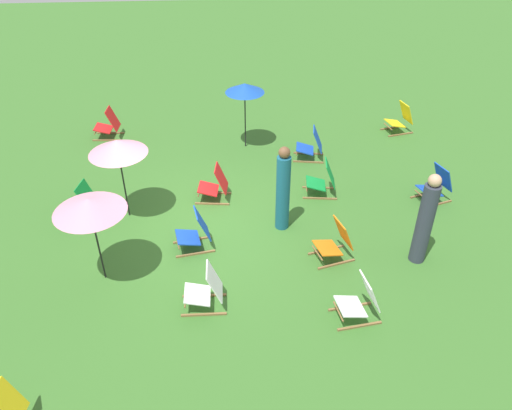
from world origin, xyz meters
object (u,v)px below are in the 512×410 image
object	(u,v)px
deckchair_0	(360,301)
deckchair_5	(215,185)
deckchair_11	(82,203)
person_0	(425,221)
deckchair_3	(195,232)
deckchair_10	(206,290)
deckchair_6	(323,180)
deckchair_1	(436,185)
person_1	(283,190)
deckchair_8	(335,242)
deckchair_2	(311,145)
deckchair_4	(400,119)
umbrella_1	(89,205)
umbrella_0	(245,88)
umbrella_2	(117,147)
deckchair_9	(108,125)

from	to	relation	value
deckchair_0	deckchair_5	size ratio (longest dim) A/B	1.00
deckchair_11	person_0	world-z (taller)	person_0
deckchair_3	deckchair_11	xyz separation A→B (m)	(-1.17, -2.38, 0.00)
deckchair_10	deckchair_11	world-z (taller)	same
deckchair_6	deckchair_11	xyz separation A→B (m)	(0.51, -5.17, 0.00)
deckchair_1	person_1	bearing A→B (deg)	-95.69
deckchair_5	deckchair_11	world-z (taller)	same
deckchair_11	deckchair_5	bearing A→B (deg)	110.71
deckchair_8	deckchair_2	bearing A→B (deg)	162.17
person_1	deckchair_4	bearing A→B (deg)	123.21
umbrella_1	umbrella_0	bearing A→B (deg)	149.45
deckchair_2	person_0	distance (m)	4.23
deckchair_0	deckchair_10	size ratio (longest dim) A/B	1.00
deckchair_1	deckchair_11	size ratio (longest dim) A/B	1.04
deckchair_3	deckchair_8	world-z (taller)	same
deckchair_4	deckchair_11	bearing A→B (deg)	-79.51
deckchair_5	person_1	world-z (taller)	person_1
umbrella_2	umbrella_1	bearing A→B (deg)	-5.49
deckchair_0	deckchair_3	bearing A→B (deg)	-134.84
deckchair_3	deckchair_9	xyz separation A→B (m)	(-4.87, -2.43, 0.00)
deckchair_2	deckchair_9	size ratio (longest dim) A/B	1.00
deckchair_3	umbrella_1	xyz separation A→B (m)	(0.73, -1.64, 1.22)
deckchair_9	umbrella_0	bearing A→B (deg)	81.95
deckchair_9	deckchair_10	distance (m)	6.97
deckchair_6	deckchair_10	world-z (taller)	same
deckchair_2	deckchair_10	distance (m)	5.52
deckchair_5	deckchair_4	bearing A→B (deg)	127.34
deckchair_4	person_0	size ratio (longest dim) A/B	0.45
deckchair_8	deckchair_6	bearing A→B (deg)	160.36
deckchair_2	umbrella_2	distance (m)	4.92
deckchair_6	deckchair_2	bearing A→B (deg)	-172.71
deckchair_0	person_0	xyz separation A→B (m)	(-1.34, 1.46, 0.53)
deckchair_5	deckchair_9	size ratio (longest dim) A/B	1.00
umbrella_1	umbrella_2	bearing A→B (deg)	174.51
deckchair_10	umbrella_2	xyz separation A→B (m)	(-2.76, -1.67, 1.27)
deckchair_0	umbrella_2	distance (m)	5.40
deckchair_0	umbrella_1	world-z (taller)	umbrella_1
deckchair_6	umbrella_2	size ratio (longest dim) A/B	0.47
deckchair_6	person_1	size ratio (longest dim) A/B	0.45
umbrella_1	person_0	size ratio (longest dim) A/B	0.92
deckchair_0	deckchair_9	size ratio (longest dim) A/B	1.00
person_0	deckchair_9	bearing A→B (deg)	179.66
deckchair_0	deckchair_8	xyz separation A→B (m)	(-1.51, -0.09, 0.00)
deckchair_2	person_1	xyz separation A→B (m)	(2.76, -1.06, 0.53)
deckchair_8	deckchair_9	bearing A→B (deg)	-151.79
deckchair_9	deckchair_11	bearing A→B (deg)	4.96
deckchair_5	person_1	distance (m)	1.83
deckchair_9	deckchair_10	xyz separation A→B (m)	(6.44, 2.64, 0.00)
deckchair_0	deckchair_6	distance (m)	3.69
deckchair_11	deckchair_9	bearing A→B (deg)	-168.38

